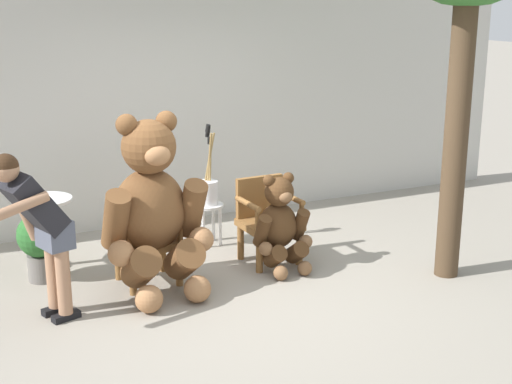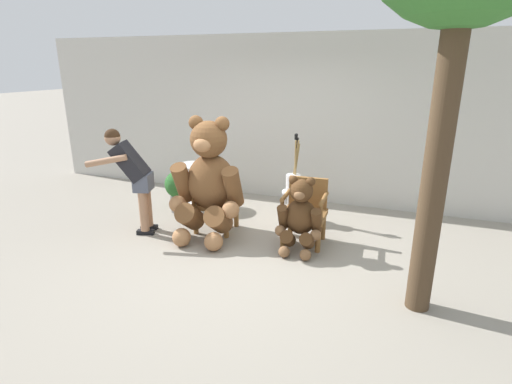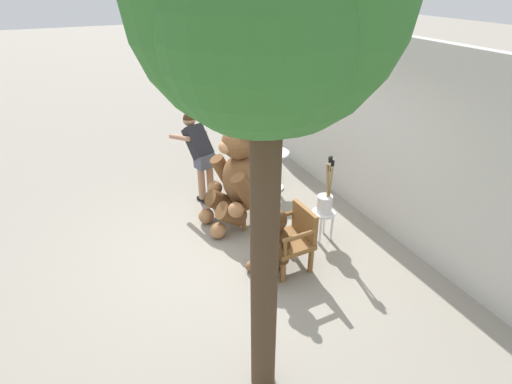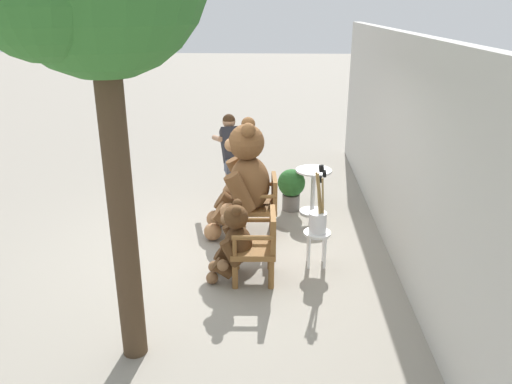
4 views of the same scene
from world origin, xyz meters
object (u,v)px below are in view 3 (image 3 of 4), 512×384
Objects in this scene: teddy_bear_large at (236,177)px; person_visitor at (199,150)px; white_stool at (323,218)px; round_side_table at (273,166)px; patio_tree at (266,10)px; potted_plant at (254,170)px; brush_bucket at (325,201)px; wooden_chair_left at (252,194)px; wooden_chair_right at (293,237)px; teddy_bear_small at (273,242)px.

teddy_bear_large reaches higher than person_visitor.
round_side_table is at bearing 178.22° from white_stool.
patio_tree is at bearing -9.51° from person_visitor.
brush_bucket is at bearing 8.92° from potted_plant.
teddy_bear_large is 1.89× the size of brush_bucket.
white_stool is (0.92, 0.99, -0.46)m from teddy_bear_large.
wooden_chair_left reaches higher than potted_plant.
wooden_chair_right is at bearing 142.35° from patio_tree.
wooden_chair_right is at bearing 12.49° from person_visitor.
round_side_table is at bearing 79.64° from person_visitor.
potted_plant is at bearing 156.74° from patio_tree.
round_side_table is at bearing 127.86° from teddy_bear_large.
teddy_bear_small is at bearing -18.26° from potted_plant.
potted_plant reaches higher than white_stool.
teddy_bear_large is 1.37m from round_side_table.
person_visitor is 1.08m from potted_plant.
person_visitor is at bearing -147.83° from brush_bucket.
potted_plant is at bearing -171.08° from brush_bucket.
wooden_chair_left is 0.45m from teddy_bear_large.
patio_tree is (1.50, -0.86, 2.83)m from teddy_bear_small.
patio_tree is at bearing -28.22° from round_side_table.
wooden_chair_left is at bearing -142.24° from brush_bucket.
teddy_bear_large is at bearing -88.00° from wooden_chair_left.
wooden_chair_left is 1.87× the size of white_stool.
brush_bucket is (0.00, 0.00, 0.29)m from white_stool.
wooden_chair_left is at bearing -142.25° from white_stool.
patio_tree is at bearing -29.99° from teddy_bear_small.
potted_plant is at bearing 142.44° from teddy_bear_large.
person_visitor reaches higher than white_stool.
wooden_chair_right is 0.81m from white_stool.
person_visitor is 0.35× the size of patio_tree.
teddy_bear_large is 1.23m from potted_plant.
teddy_bear_small is at bearing 5.43° from person_visitor.
patio_tree is at bearing -23.26° from potted_plant.
white_stool is 0.64× the size of round_side_table.
wooden_chair_right reaches higher than round_side_table.
round_side_table reaches higher than potted_plant.
patio_tree reaches higher than teddy_bear_large.
teddy_bear_large reaches higher than wooden_chair_left.
patio_tree reaches higher than wooden_chair_left.
teddy_bear_large is 3.62× the size of white_stool.
wooden_chair_right is at bearing 0.00° from wooden_chair_left.
wooden_chair_left is 1.24m from person_visitor.
patio_tree is at bearing -45.12° from white_stool.
teddy_bear_large is 0.39× the size of patio_tree.
round_side_table is 1.06× the size of potted_plant.
teddy_bear_small reaches higher than wooden_chair_left.
round_side_table is at bearing 153.08° from teddy_bear_small.
wooden_chair_right is 0.58× the size of person_visitor.
white_stool is 0.29m from brush_bucket.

